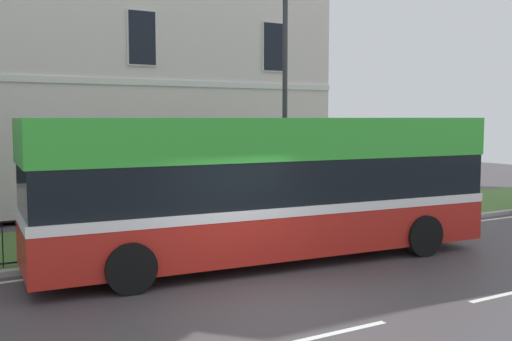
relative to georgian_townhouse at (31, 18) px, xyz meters
name	(u,v)px	position (x,y,z in m)	size (l,w,h in m)	color
ground_plane	(249,291)	(1.25, -14.26, -6.93)	(60.00, 56.00, 0.18)	#453F43
georgian_townhouse	(31,18)	(0.00, 0.00, 0.00)	(20.40, 10.27, 13.52)	silver
iron_verge_railing	(123,232)	(0.00, -10.63, -6.29)	(12.49, 0.04, 0.97)	black
single_decker_bus	(270,186)	(2.80, -12.47, -5.22)	(10.60, 3.17, 3.21)	red
street_lamp_post	(285,71)	(5.06, -9.57, -2.39)	(0.36, 0.24, 7.79)	#333338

